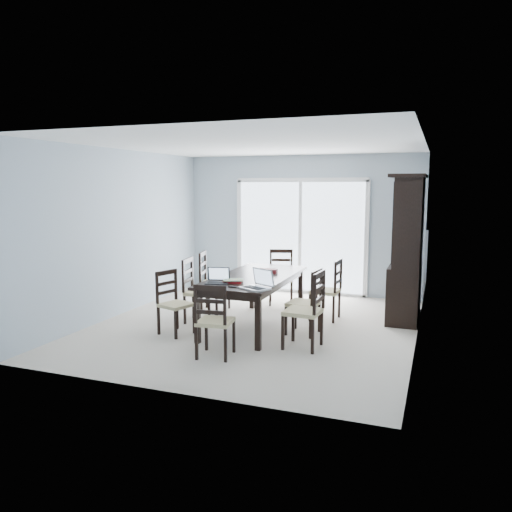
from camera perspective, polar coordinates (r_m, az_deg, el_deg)
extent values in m
plane|color=beige|center=(7.36, -0.16, -8.00)|extent=(5.00, 5.00, 0.00)
plane|color=white|center=(7.10, -0.16, 12.61)|extent=(5.00, 5.00, 0.00)
cube|color=#A1B2C0|center=(9.49, 5.14, 3.57)|extent=(4.50, 0.02, 2.60)
cube|color=#A1B2C0|center=(8.17, -15.12, 2.61)|extent=(0.02, 5.00, 2.60)
cube|color=#A1B2C0|center=(6.67, 18.26, 1.32)|extent=(0.02, 5.00, 2.60)
cube|color=gray|center=(10.63, 6.47, -3.32)|extent=(4.50, 2.00, 0.10)
cube|color=#99999E|center=(11.50, 7.71, 0.55)|extent=(4.50, 0.06, 1.10)
cube|color=black|center=(7.19, -0.16, -2.40)|extent=(1.00, 2.20, 0.04)
cube|color=black|center=(7.21, -0.16, -2.87)|extent=(0.88, 2.08, 0.10)
cube|color=black|center=(6.55, -6.72, -6.96)|extent=(0.07, 0.07, 0.69)
cube|color=black|center=(6.23, 0.25, -7.71)|extent=(0.07, 0.07, 0.69)
cube|color=black|center=(8.33, -0.46, -3.66)|extent=(0.07, 0.07, 0.69)
cube|color=black|center=(8.08, 5.14, -4.06)|extent=(0.07, 0.07, 0.69)
cube|color=black|center=(8.05, 16.62, -3.83)|extent=(0.45, 1.30, 0.85)
cube|color=black|center=(7.91, 17.15, 3.81)|extent=(0.38, 1.30, 1.30)
cube|color=black|center=(7.89, 17.14, 8.71)|extent=(0.50, 1.38, 0.05)
cube|color=black|center=(7.50, 15.48, 3.67)|extent=(0.02, 0.36, 1.18)
cube|color=black|center=(7.92, 15.74, 3.87)|extent=(0.02, 0.36, 1.18)
cube|color=black|center=(8.34, 15.98, 4.06)|extent=(0.02, 0.36, 1.18)
cube|color=silver|center=(9.49, 5.09, 2.06)|extent=(2.40, 0.02, 2.10)
cube|color=white|center=(9.42, 5.15, 8.65)|extent=(2.52, 0.05, 0.08)
cube|color=white|center=(9.48, 5.07, 2.05)|extent=(0.06, 0.05, 2.10)
cube|color=white|center=(9.64, 4.99, -4.03)|extent=(2.52, 0.05, 0.05)
cube|color=black|center=(7.25, -9.01, -6.76)|extent=(0.04, 0.04, 0.39)
cube|color=black|center=(7.04, -11.07, -7.28)|extent=(0.04, 0.04, 0.39)
cube|color=black|center=(7.01, -7.09, -7.24)|extent=(0.04, 0.04, 0.39)
cube|color=black|center=(6.79, -9.16, -7.80)|extent=(0.04, 0.04, 0.39)
cube|color=tan|center=(6.97, -9.12, -5.55)|extent=(0.48, 0.48, 0.05)
cube|color=black|center=(7.83, -7.16, -5.48)|extent=(0.04, 0.04, 0.43)
cube|color=black|center=(7.48, -8.14, -6.13)|extent=(0.04, 0.04, 0.43)
cube|color=black|center=(7.71, -4.52, -5.65)|extent=(0.04, 0.04, 0.43)
cube|color=black|center=(7.36, -5.38, -6.32)|extent=(0.04, 0.04, 0.43)
cube|color=tan|center=(7.54, -6.33, -4.14)|extent=(0.47, 0.47, 0.05)
cube|color=black|center=(8.42, -5.67, -4.46)|extent=(0.04, 0.04, 0.43)
cube|color=black|center=(8.06, -6.24, -5.04)|extent=(0.04, 0.04, 0.43)
cube|color=black|center=(8.35, -3.09, -4.54)|extent=(0.04, 0.04, 0.43)
cube|color=black|center=(7.98, -3.55, -5.13)|extent=(0.04, 0.04, 0.43)
cube|color=tan|center=(8.15, -4.65, -3.13)|extent=(0.51, 0.51, 0.05)
cube|color=black|center=(6.16, 6.49, -9.15)|extent=(0.04, 0.04, 0.44)
cube|color=black|center=(6.52, 7.51, -8.21)|extent=(0.04, 0.04, 0.44)
cube|color=black|center=(6.28, 3.08, -8.77)|extent=(0.04, 0.04, 0.44)
cube|color=black|center=(6.63, 4.27, -7.88)|extent=(0.04, 0.04, 0.44)
cube|color=tan|center=(6.33, 5.37, -6.37)|extent=(0.45, 0.45, 0.05)
cube|color=black|center=(6.76, 6.25, -7.74)|extent=(0.04, 0.04, 0.40)
cube|color=black|center=(7.09, 7.24, -7.02)|extent=(0.04, 0.04, 0.40)
cube|color=black|center=(6.88, 3.44, -7.41)|extent=(0.04, 0.04, 0.40)
cube|color=black|center=(7.20, 4.55, -6.73)|extent=(0.04, 0.04, 0.40)
cube|color=tan|center=(6.93, 5.39, -5.42)|extent=(0.43, 0.43, 0.05)
cube|color=black|center=(7.54, 8.85, -6.08)|extent=(0.04, 0.04, 0.41)
cube|color=black|center=(7.89, 9.49, -5.47)|extent=(0.04, 0.04, 0.41)
cube|color=black|center=(7.63, 6.18, -5.86)|extent=(0.04, 0.04, 0.41)
cube|color=black|center=(7.97, 6.93, -5.27)|extent=(0.04, 0.04, 0.41)
cube|color=tan|center=(7.71, 7.90, -4.00)|extent=(0.42, 0.42, 0.05)
cube|color=black|center=(5.98, -6.81, -9.88)|extent=(0.04, 0.04, 0.40)
cube|color=black|center=(5.87, -3.51, -10.17)|extent=(0.04, 0.04, 0.40)
cube|color=black|center=(6.30, -5.69, -8.93)|extent=(0.04, 0.04, 0.40)
cube|color=black|center=(6.20, -2.54, -9.18)|extent=(0.04, 0.04, 0.40)
cube|color=tan|center=(6.02, -4.66, -7.50)|extent=(0.44, 0.44, 0.05)
cube|color=black|center=(8.86, 4.05, -3.89)|extent=(0.04, 0.04, 0.41)
cube|color=black|center=(8.86, 1.68, -3.87)|extent=(0.04, 0.04, 0.41)
cube|color=black|center=(8.50, 4.09, -4.40)|extent=(0.04, 0.04, 0.41)
cube|color=black|center=(8.50, 1.63, -4.38)|extent=(0.04, 0.04, 0.41)
cube|color=tan|center=(8.63, 2.87, -2.63)|extent=(0.51, 0.51, 0.05)
cube|color=black|center=(6.63, -4.47, -3.08)|extent=(0.34, 0.27, 0.02)
cube|color=silver|center=(6.61, -4.48, -2.20)|extent=(0.26, 0.10, 0.16)
cube|color=silver|center=(6.26, -0.15, -3.71)|extent=(0.44, 0.39, 0.02)
cube|color=silver|center=(6.23, -0.15, -2.59)|extent=(0.30, 0.18, 0.19)
cube|color=maroon|center=(6.68, -2.67, -2.92)|extent=(0.28, 0.23, 0.03)
cube|color=gold|center=(6.67, -2.60, -2.73)|extent=(0.32, 0.28, 0.01)
cube|color=black|center=(6.38, -2.68, -3.52)|extent=(0.11, 0.05, 0.01)
cube|color=#511012|center=(7.39, 1.43, -1.72)|extent=(0.27, 0.15, 0.06)
cube|color=brown|center=(10.74, 3.33, -0.51)|extent=(2.06, 1.92, 0.88)
cube|color=gray|center=(10.68, 3.35, 1.97)|extent=(2.12, 1.98, 0.06)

